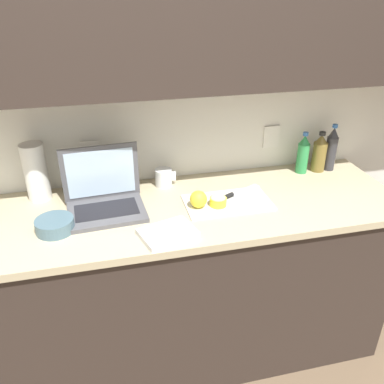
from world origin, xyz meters
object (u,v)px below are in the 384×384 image
Objects in this scene: knife at (230,196)px; lemon_half_cut at (218,201)px; bottle_oil_tall at (319,153)px; laptop at (104,196)px; bowl_white at (55,225)px; lemon_whole_beside at (198,199)px; measuring_cup at (164,177)px; bottle_green_soda at (303,154)px; bottle_water_clear at (331,149)px; cutting_board at (228,202)px; paper_towel_roll at (36,172)px.

lemon_half_cut is (-0.08, -0.06, 0.01)m from knife.
bottle_oil_tall is (0.65, 0.26, 0.07)m from lemon_half_cut.
bowl_white is at bearing -149.42° from laptop.
bowl_white is (-0.80, -0.10, 0.01)m from knife.
measuring_cup is (-0.11, 0.27, -0.00)m from lemon_whole_beside.
bottle_water_clear is (0.17, 0.00, 0.01)m from bottle_green_soda.
bottle_green_soda is (0.64, 0.25, 0.06)m from lemon_whole_beside.
laptop is at bearing 167.83° from lemon_half_cut.
bottle_oil_tall reaches higher than lemon_whole_beside.
lemon_whole_beside is at bearing -161.08° from bottle_oil_tall.
bottle_water_clear is 1.62× the size of bowl_white.
cutting_board is at bearing 22.37° from lemon_half_cut.
cutting_board is 0.71m from bottle_water_clear.
lemon_whole_beside is at bearing -174.38° from cutting_board.
lemon_whole_beside is 0.35× the size of bottle_green_soda.
paper_towel_roll reaches higher than lemon_half_cut.
bottle_water_clear reaches higher than bowl_white.
laptop reaches higher than measuring_cup.
bottle_green_soda is at bearing -3.58° from knife.
bottle_green_soda reaches higher than measuring_cup.
bottle_green_soda is (0.55, 0.26, 0.08)m from lemon_half_cut.
lemon_half_cut is 0.49× the size of bowl_white.
bottle_green_soda is at bearing 180.00° from bottle_water_clear.
bottle_oil_tall reaches higher than measuring_cup.
knife is (0.59, -0.05, -0.05)m from laptop.
bottle_oil_tall reaches higher than cutting_board.
bottle_green_soda is 0.82× the size of paper_towel_roll.
bottle_water_clear is at bearing 17.43° from lemon_whole_beside.
bottle_green_soda is 0.88× the size of bottle_water_clear.
cutting_board is 0.05m from knife.
measuring_cup is (0.30, 0.17, -0.02)m from laptop.
laptop is at bearing -172.53° from bottle_oil_tall.
measuring_cup is at bearing 135.73° from cutting_board.
bowl_white is (-1.37, -0.30, -0.07)m from bottle_oil_tall.
lemon_whole_beside reaches higher than bowl_white.
bottle_water_clear is at bearing 20.07° from lemon_half_cut.
lemon_whole_beside and measuring_cup have the same top height.
bottle_water_clear is (0.81, 0.25, 0.07)m from lemon_whole_beside.
bottle_oil_tall is at bearing -180.00° from bottle_water_clear.
lemon_whole_beside reaches higher than knife.
laptop is at bearing -172.94° from bottle_water_clear.
laptop is at bearing 148.79° from knife.
laptop is 4.51× the size of lemon_whole_beside.
laptop is 1.17m from bottle_oil_tall.
lemon_half_cut reaches higher than knife.
bottle_water_clear is at bearing 0.00° from bottle_green_soda.
measuring_cup reaches higher than knife.
bottle_oil_tall reaches higher than lemon_half_cut.
bowl_white is (-0.78, -0.06, 0.02)m from cutting_board.
knife is at bearing -37.00° from measuring_cup.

